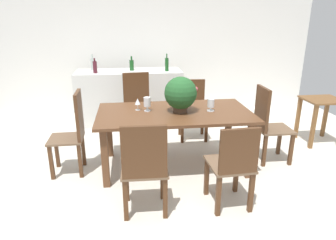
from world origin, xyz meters
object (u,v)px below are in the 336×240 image
(crystal_vase_center_near, at_px, (211,104))
(kitchen_counter, at_px, (130,97))
(chair_near_left, at_px, (144,166))
(dining_table, at_px, (175,119))
(wine_bottle_dark, at_px, (93,64))
(wine_bottle_green, at_px, (132,65))
(wine_glass, at_px, (138,102))
(chair_far_right, at_px, (192,106))
(chair_near_right, at_px, (233,163))
(crystal_vase_left, at_px, (147,103))
(chair_head_end, at_px, (73,130))
(chair_far_left, at_px, (137,104))
(chair_foot_end, at_px, (268,122))
(side_table, at_px, (321,111))
(flower_centerpiece, at_px, (181,94))
(wine_bottle_clear, at_px, (95,67))
(wine_bottle_tall, at_px, (167,64))

(crystal_vase_center_near, distance_m, kitchen_counter, 2.20)
(chair_near_left, distance_m, crystal_vase_center_near, 1.35)
(dining_table, bearing_deg, chair_near_left, -113.47)
(wine_bottle_dark, bearing_deg, wine_bottle_green, -9.58)
(wine_glass, bearing_deg, chair_far_right, 44.27)
(chair_near_right, bearing_deg, crystal_vase_left, -57.13)
(chair_head_end, distance_m, crystal_vase_left, 0.97)
(chair_far_left, xyz_separation_m, chair_far_right, (0.88, -0.01, -0.06))
(wine_glass, bearing_deg, chair_head_end, -170.92)
(chair_near_left, bearing_deg, chair_foot_end, -147.57)
(chair_far_right, distance_m, crystal_vase_center_near, 1.08)
(chair_foot_end, relative_size, wine_bottle_green, 4.05)
(dining_table, distance_m, crystal_vase_center_near, 0.49)
(wine_bottle_dark, height_order, side_table, wine_bottle_dark)
(chair_far_left, xyz_separation_m, crystal_vase_center_near, (0.90, -1.04, 0.26))
(chair_far_left, height_order, side_table, chair_far_left)
(dining_table, distance_m, wine_bottle_dark, 2.42)
(chair_near_right, xyz_separation_m, wine_glass, (-0.89, 1.13, 0.35))
(chair_near_right, relative_size, wine_bottle_green, 3.62)
(chair_far_left, height_order, wine_glass, chair_far_left)
(chair_near_right, distance_m, crystal_vase_center_near, 1.03)
(kitchen_counter, bearing_deg, crystal_vase_left, -83.11)
(flower_centerpiece, height_order, wine_bottle_dark, wine_bottle_dark)
(chair_far_left, distance_m, flower_centerpiece, 1.22)
(chair_far_left, height_order, chair_far_right, chair_far_left)
(dining_table, relative_size, wine_bottle_dark, 6.79)
(chair_foot_end, height_order, chair_far_right, chair_foot_end)
(side_table, bearing_deg, wine_bottle_dark, 156.45)
(chair_foot_end, height_order, chair_near_left, chair_foot_end)
(dining_table, height_order, chair_foot_end, chair_foot_end)
(kitchen_counter, relative_size, wine_bottle_clear, 7.47)
(wine_bottle_clear, bearing_deg, wine_bottle_dark, 103.09)
(chair_head_end, distance_m, wine_bottle_green, 2.14)
(crystal_vase_left, height_order, wine_bottle_clear, wine_bottle_clear)
(chair_far_left, distance_m, wine_bottle_dark, 1.38)
(dining_table, xyz_separation_m, chair_foot_end, (1.25, 0.00, -0.10))
(chair_far_left, relative_size, wine_bottle_green, 4.19)
(chair_far_left, xyz_separation_m, wine_bottle_dark, (-0.76, 1.05, 0.48))
(chair_far_right, height_order, wine_bottle_dark, wine_bottle_dark)
(chair_near_left, distance_m, wine_bottle_green, 2.99)
(chair_near_right, bearing_deg, chair_far_right, -93.04)
(chair_head_end, relative_size, crystal_vase_left, 5.79)
(chair_far_left, relative_size, chair_near_left, 1.09)
(wine_bottle_clear, bearing_deg, chair_near_left, -75.84)
(chair_near_right, xyz_separation_m, crystal_vase_center_near, (0.02, 0.97, 0.33))
(chair_far_right, bearing_deg, chair_far_left, -177.62)
(chair_far_left, xyz_separation_m, wine_bottle_clear, (-0.69, 0.74, 0.48))
(wine_bottle_clear, relative_size, side_table, 0.36)
(flower_centerpiece, xyz_separation_m, wine_bottle_green, (-0.57, 1.96, 0.07))
(dining_table, relative_size, wine_bottle_tall, 6.29)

